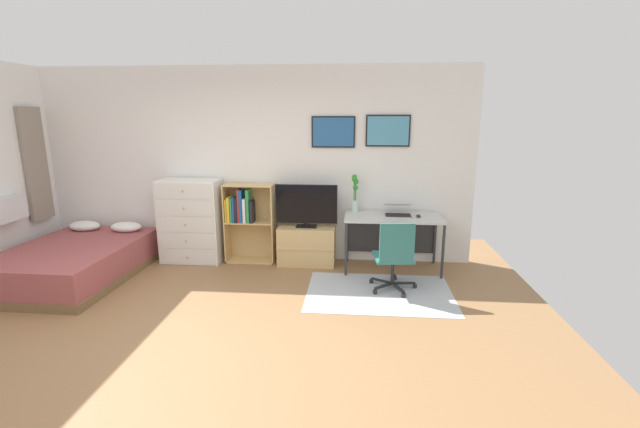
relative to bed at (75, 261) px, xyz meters
name	(u,v)px	position (x,y,z in m)	size (l,w,h in m)	color
ground_plane	(197,340)	(2.11, -1.38, -0.22)	(7.20, 7.20, 0.00)	#936B44
wall_back_with_posters	(255,165)	(2.13, 1.05, 1.13)	(6.12, 0.09, 2.70)	white
area_rug	(379,293)	(3.86, -0.15, -0.22)	(1.70, 1.20, 0.01)	#B2B7BC
bed	(75,261)	(0.00, 0.00, 0.00)	(1.44, 1.99, 0.56)	brown
dresser	(191,221)	(1.26, 0.77, 0.36)	(0.84, 0.46, 1.17)	white
bookshelf	(246,216)	(2.03, 0.83, 0.43)	(0.69, 0.30, 1.11)	tan
tv_stand	(307,245)	(2.89, 0.79, 0.05)	(0.78, 0.41, 0.54)	tan
television	(306,206)	(2.89, 0.76, 0.61)	(0.85, 0.16, 0.59)	black
desk	(392,224)	(4.06, 0.75, 0.39)	(1.28, 0.64, 0.74)	silver
office_chair	(395,255)	(4.02, -0.09, 0.23)	(0.57, 0.58, 0.86)	#232326
laptop	(398,210)	(4.12, 0.74, 0.58)	(0.36, 0.39, 0.16)	#B7B7BC
computer_mouse	(418,216)	(4.38, 0.64, 0.53)	(0.06, 0.10, 0.03)	#262628
bamboo_vase	(355,192)	(3.55, 0.88, 0.79)	(0.09, 0.10, 0.52)	silver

